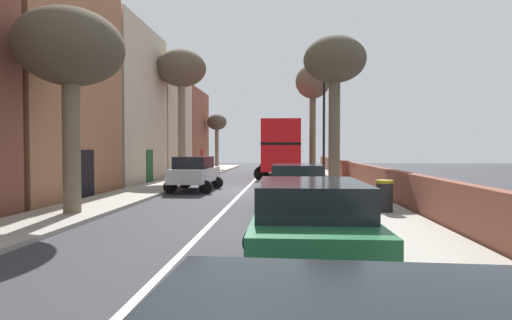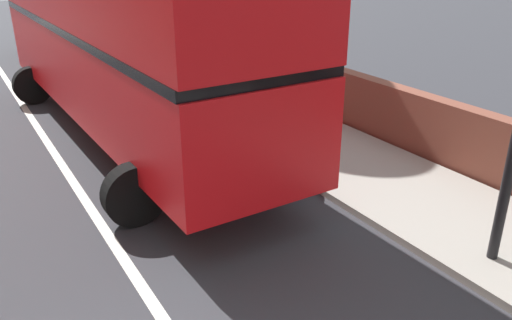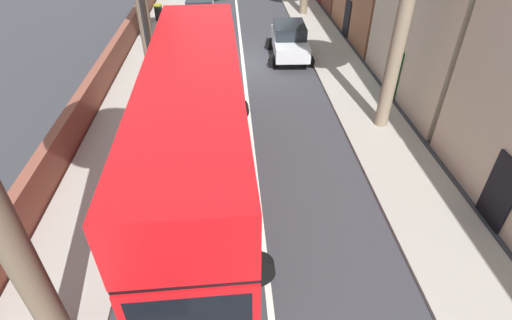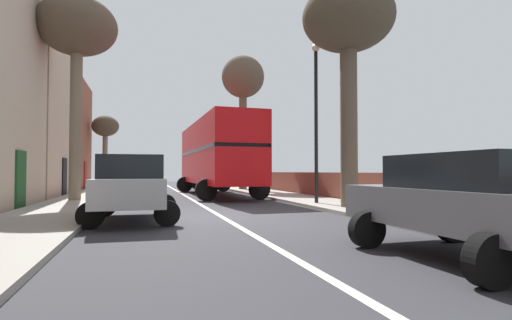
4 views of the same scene
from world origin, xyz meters
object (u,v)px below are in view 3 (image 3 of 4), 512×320
object	(u,v)px
double_decker_bus	(197,120)
lamppost_right	(140,0)
parked_car_grey_right_0	(200,10)
parked_car_silver_left_2	(289,40)
litter_bin_right	(159,12)

from	to	relation	value
double_decker_bus	lamppost_right	size ratio (longest dim) A/B	1.82
parked_car_grey_right_0	lamppost_right	xyz separation A→B (m)	(1.80, 9.19, 2.89)
double_decker_bus	parked_car_silver_left_2	size ratio (longest dim) A/B	2.72
double_decker_bus	parked_car_silver_left_2	xyz separation A→B (m)	(-4.20, -10.48, -1.37)
double_decker_bus	lamppost_right	distance (m)	8.12
parked_car_grey_right_0	litter_bin_right	bearing A→B (deg)	-14.12
parked_car_silver_left_2	litter_bin_right	size ratio (longest dim) A/B	4.15
double_decker_bus	parked_car_silver_left_2	world-z (taller)	double_decker_bus
lamppost_right	litter_bin_right	world-z (taller)	lamppost_right
parked_car_grey_right_0	litter_bin_right	xyz separation A→B (m)	(2.80, -0.70, -0.29)
parked_car_grey_right_0	lamppost_right	distance (m)	9.80
parked_car_silver_left_2	lamppost_right	bearing A→B (deg)	23.28
double_decker_bus	lamppost_right	xyz separation A→B (m)	(2.60, -7.55, 1.45)
lamppost_right	litter_bin_right	distance (m)	10.44
double_decker_bus	litter_bin_right	size ratio (longest dim) A/B	11.27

